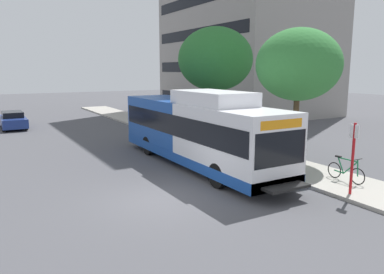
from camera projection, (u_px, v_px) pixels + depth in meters
name	position (u px, v px, depth m)	size (l,w,h in m)	color
ground_plane	(98.00, 156.00, 20.22)	(120.00, 120.00, 0.00)	#4C4C51
sidewalk_curb	(225.00, 148.00, 21.96)	(3.00, 56.00, 0.14)	#A8A399
transit_bus	(197.00, 130.00, 17.94)	(2.58, 12.25, 3.65)	white
bus_stop_sign_pole	(353.00, 153.00, 13.29)	(0.10, 0.36, 2.60)	red
bicycle_parked	(346.00, 171.00, 15.03)	(0.52, 1.76, 1.02)	black
street_tree_near_stop	(298.00, 65.00, 18.00)	(4.10, 4.10, 6.43)	#4C3823
street_tree_mid_block	(215.00, 59.00, 23.94)	(4.79, 4.79, 7.15)	#4C3823
parked_car_far_lane	(13.00, 120.00, 29.58)	(1.80, 4.50, 1.33)	navy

